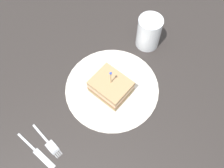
{
  "coord_description": "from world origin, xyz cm",
  "views": [
    {
      "loc": [
        -16.6,
        -29.38,
        66.04
      ],
      "look_at": [
        0.0,
        0.0,
        2.89
      ],
      "focal_mm": 40.84,
      "sensor_mm": 36.0,
      "label": 1
    }
  ],
  "objects_px": {
    "sandwich_half_center": "(111,87)",
    "knife": "(38,153)",
    "drink_glass": "(149,33)",
    "plate": "(112,88)",
    "fork": "(49,144)"
  },
  "relations": [
    {
      "from": "plate",
      "to": "fork",
      "type": "bearing_deg",
      "value": -164.84
    },
    {
      "from": "drink_glass",
      "to": "knife",
      "type": "height_order",
      "value": "drink_glass"
    },
    {
      "from": "fork",
      "to": "knife",
      "type": "height_order",
      "value": "same"
    },
    {
      "from": "knife",
      "to": "drink_glass",
      "type": "bearing_deg",
      "value": 19.73
    },
    {
      "from": "knife",
      "to": "sandwich_half_center",
      "type": "bearing_deg",
      "value": 13.59
    },
    {
      "from": "sandwich_half_center",
      "to": "drink_glass",
      "type": "distance_m",
      "value": 0.21
    },
    {
      "from": "sandwich_half_center",
      "to": "knife",
      "type": "xyz_separation_m",
      "value": [
        -0.25,
        -0.06,
        -0.03
      ]
    },
    {
      "from": "sandwich_half_center",
      "to": "knife",
      "type": "relative_size",
      "value": 0.95
    },
    {
      "from": "drink_glass",
      "to": "knife",
      "type": "distance_m",
      "value": 0.47
    },
    {
      "from": "sandwich_half_center",
      "to": "fork",
      "type": "height_order",
      "value": "sandwich_half_center"
    },
    {
      "from": "sandwich_half_center",
      "to": "drink_glass",
      "type": "bearing_deg",
      "value": 27.25
    },
    {
      "from": "plate",
      "to": "sandwich_half_center",
      "type": "xyz_separation_m",
      "value": [
        -0.01,
        -0.01,
        0.03
      ]
    },
    {
      "from": "drink_glass",
      "to": "fork",
      "type": "bearing_deg",
      "value": -159.63
    },
    {
      "from": "sandwich_half_center",
      "to": "knife",
      "type": "height_order",
      "value": "sandwich_half_center"
    },
    {
      "from": "knife",
      "to": "plate",
      "type": "bearing_deg",
      "value": 14.74
    }
  ]
}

